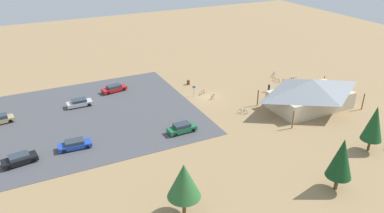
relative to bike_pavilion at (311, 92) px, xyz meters
The scene contains 21 objects.
ground 18.24m from the bike_pavilion, 40.32° to the right, with size 160.00×160.00×0.00m, color #9E7F56.
parking_lot_asphalt 38.63m from the bike_pavilion, 20.55° to the right, with size 36.68×30.78×0.05m, color #4C4C51.
bike_pavilion is the anchor object (origin of this frame).
trash_bin 23.95m from the bike_pavilion, 53.08° to the right, with size 0.60×0.60×0.90m, color brown.
lot_sign 20.75m from the bike_pavilion, 39.51° to the right, with size 0.56×0.08×2.20m.
pine_far_west 14.84m from the bike_pavilion, 80.88° to the left, with size 2.86×2.86×6.88m.
pine_far_east 23.04m from the bike_pavilion, 55.58° to the left, with size 3.01×3.01×6.90m.
pine_center 34.56m from the bike_pavilion, 25.55° to the left, with size 3.66×3.66×6.46m.
bicycle_red_yard_right 17.32m from the bike_pavilion, 38.48° to the right, with size 1.42×1.13×0.83m.
bicycle_black_back_row 13.25m from the bike_pavilion, 117.69° to the right, with size 1.70×0.48×0.75m.
bicycle_silver_mid_cluster 19.63m from the bike_pavilion, 43.45° to the right, with size 1.59×0.76×0.79m.
bicycle_orange_yard_left 13.04m from the bike_pavilion, 101.44° to the right, with size 0.73×1.65×0.83m.
bicycle_green_near_sign 12.45m from the bike_pavilion, 14.73° to the right, with size 1.28×1.16×0.86m.
bicycle_blue_yard_front 11.57m from the bike_pavilion, 105.82° to the right, with size 0.93×1.54×0.87m.
bicycle_teal_lone_west 15.98m from the bike_pavilion, 104.43° to the right, with size 1.52×1.04×0.88m.
car_green_end_stall 23.91m from the bike_pavilion, ahead, with size 4.49×1.91×1.47m.
car_silver_by_curb 40.39m from the bike_pavilion, 26.82° to the right, with size 4.32×1.80×1.33m.
car_black_near_entry 46.80m from the bike_pavilion, ahead, with size 4.65×2.48×1.36m.
car_blue_second_row 39.64m from the bike_pavilion, ahead, with size 4.66×2.12×1.29m.
car_red_aisle_side 36.21m from the bike_pavilion, 37.40° to the right, with size 4.93×2.55×1.33m.
visitor_by_pavilion 9.33m from the bike_pavilion, 77.03° to the right, with size 0.36×0.36×1.64m.
Camera 1 is at (30.76, 55.52, 28.14)m, focal length 34.87 mm.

